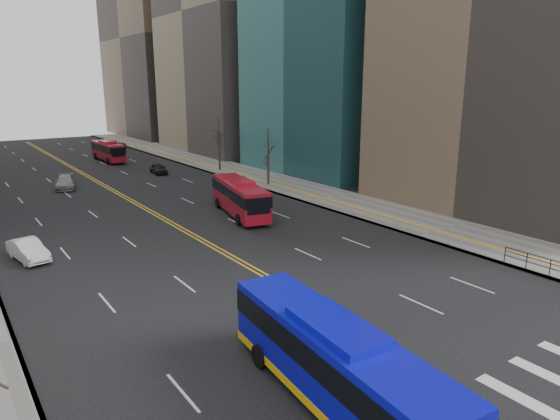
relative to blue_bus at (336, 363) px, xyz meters
name	(u,v)px	position (x,y,z in m)	size (l,w,h in m)	color
ground	(510,413)	(4.97, -4.00, -1.79)	(220.00, 220.00, 0.00)	black
sidewalk_right	(256,177)	(22.47, 41.00, -1.71)	(7.00, 130.00, 0.15)	slate
crosswalk	(510,413)	(4.97, -4.00, -1.78)	(26.70, 4.00, 0.01)	silver
centerline	(94,180)	(4.97, 51.00, -1.78)	(0.55, 100.00, 0.01)	gold
pedestrian_railing	(550,265)	(19.27, 2.00, -0.96)	(0.06, 6.06, 1.02)	black
street_trees	(68,170)	(-2.21, 30.55, 3.09)	(35.20, 47.20, 7.60)	#31251E
blue_bus	(336,363)	(0.00, 0.00, 0.00)	(3.54, 11.85, 3.41)	#0C0EBF
red_bus_near	(240,195)	(11.24, 26.05, 0.05)	(4.65, 10.61, 3.30)	#A31121
red_bus_far	(108,150)	(11.06, 65.47, -0.04)	(2.63, 9.79, 3.13)	#A31121
car_white	(28,250)	(-6.65, 23.95, -1.08)	(1.49, 4.28, 1.41)	white
car_dark_mid	(159,169)	(13.24, 50.65, -1.11)	(1.60, 3.98, 1.36)	black
car_silver	(65,182)	(0.88, 47.52, -1.07)	(2.02, 4.96, 1.44)	gray
car_dark_far	(115,144)	(16.78, 80.88, -1.11)	(2.24, 4.85, 1.35)	black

